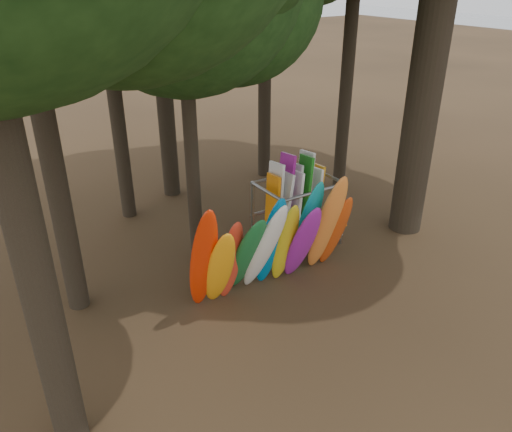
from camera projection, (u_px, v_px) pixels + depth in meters
ground at (303, 278)px, 13.49m from camera, size 120.00×120.00×0.00m
kayak_row at (273, 245)px, 12.36m from camera, size 4.62×1.93×3.23m
storage_rack at (297, 215)px, 14.79m from camera, size 3.15×1.54×2.79m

